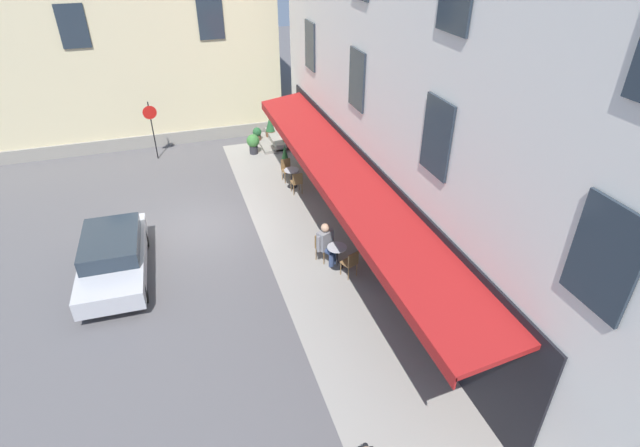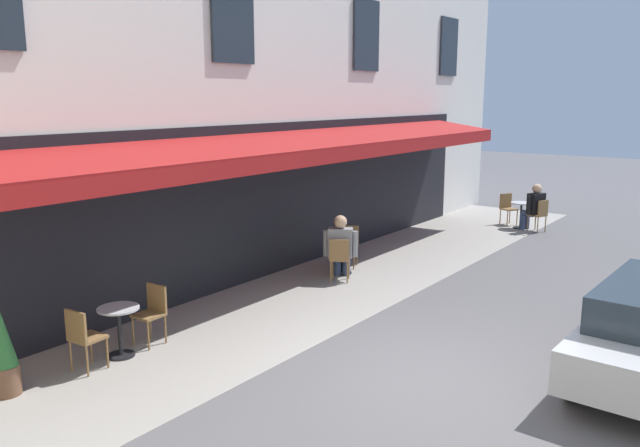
{
  "view_description": "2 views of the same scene",
  "coord_description": "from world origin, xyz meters",
  "px_view_note": "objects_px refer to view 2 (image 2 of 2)",
  "views": [
    {
      "loc": [
        -15.07,
        0.56,
        9.28
      ],
      "look_at": [
        -2.95,
        -3.4,
        1.29
      ],
      "focal_mm": 27.63,
      "sensor_mm": 36.0,
      "label": 1
    },
    {
      "loc": [
        7.37,
        3.7,
        3.75
      ],
      "look_at": [
        -1.81,
        -3.05,
        1.46
      ],
      "focal_mm": 35.79,
      "sensor_mm": 36.0,
      "label": 2
    }
  ],
  "objects_px": {
    "cafe_table_near_entrance": "(119,324)",
    "cafe_chair_wicker_kerbside": "(340,256)",
    "potted_plant_mid_terrace": "(4,354)",
    "seated_patron_in_black": "(534,206)",
    "seated_companion_in_grey": "(341,245)",
    "cafe_chair_wicker_facing_street": "(152,309)",
    "cafe_table_streetside": "(343,251)",
    "cafe_chair_wicker_near_door": "(540,213)",
    "cafe_chair_wicker_by_window": "(349,242)",
    "cafe_table_mid_terrace": "(521,211)",
    "cafe_chair_wicker_corner_right": "(83,334)",
    "cafe_chair_wicker_under_awning": "(507,206)"
  },
  "relations": [
    {
      "from": "cafe_chair_wicker_facing_street",
      "to": "cafe_table_mid_terrace",
      "type": "height_order",
      "value": "cafe_chair_wicker_facing_street"
    },
    {
      "from": "cafe_chair_wicker_corner_right",
      "to": "cafe_chair_wicker_by_window",
      "type": "relative_size",
      "value": 1.0
    },
    {
      "from": "cafe_chair_wicker_facing_street",
      "to": "seated_companion_in_grey",
      "type": "bearing_deg",
      "value": 175.78
    },
    {
      "from": "cafe_table_streetside",
      "to": "cafe_chair_wicker_kerbside",
      "type": "relative_size",
      "value": 0.82
    },
    {
      "from": "cafe_chair_wicker_by_window",
      "to": "potted_plant_mid_terrace",
      "type": "distance_m",
      "value": 7.8
    },
    {
      "from": "potted_plant_mid_terrace",
      "to": "cafe_table_mid_terrace",
      "type": "bearing_deg",
      "value": 173.2
    },
    {
      "from": "potted_plant_mid_terrace",
      "to": "cafe_chair_wicker_corner_right",
      "type": "bearing_deg",
      "value": 168.79
    },
    {
      "from": "cafe_chair_wicker_under_awning",
      "to": "cafe_chair_wicker_kerbside",
      "type": "relative_size",
      "value": 1.0
    },
    {
      "from": "cafe_chair_wicker_facing_street",
      "to": "cafe_chair_wicker_under_awning",
      "type": "relative_size",
      "value": 1.0
    },
    {
      "from": "cafe_chair_wicker_by_window",
      "to": "cafe_chair_wicker_near_door",
      "type": "bearing_deg",
      "value": 159.85
    },
    {
      "from": "seated_companion_in_grey",
      "to": "potted_plant_mid_terrace",
      "type": "distance_m",
      "value": 6.87
    },
    {
      "from": "cafe_table_streetside",
      "to": "seated_companion_in_grey",
      "type": "height_order",
      "value": "seated_companion_in_grey"
    },
    {
      "from": "cafe_table_streetside",
      "to": "cafe_chair_wicker_kerbside",
      "type": "height_order",
      "value": "cafe_chair_wicker_kerbside"
    },
    {
      "from": "cafe_chair_wicker_corner_right",
      "to": "potted_plant_mid_terrace",
      "type": "relative_size",
      "value": 0.81
    },
    {
      "from": "cafe_chair_wicker_corner_right",
      "to": "cafe_table_mid_terrace",
      "type": "xyz_separation_m",
      "value": [
        -13.2,
        1.5,
        -0.06
      ]
    },
    {
      "from": "cafe_chair_wicker_by_window",
      "to": "cafe_table_mid_terrace",
      "type": "bearing_deg",
      "value": 165.33
    },
    {
      "from": "cafe_table_near_entrance",
      "to": "cafe_chair_wicker_kerbside",
      "type": "height_order",
      "value": "cafe_chair_wicker_kerbside"
    },
    {
      "from": "cafe_chair_wicker_near_door",
      "to": "seated_companion_in_grey",
      "type": "relative_size",
      "value": 0.67
    },
    {
      "from": "cafe_table_streetside",
      "to": "potted_plant_mid_terrace",
      "type": "relative_size",
      "value": 0.66
    },
    {
      "from": "cafe_table_mid_terrace",
      "to": "cafe_chair_wicker_corner_right",
      "type": "bearing_deg",
      "value": -6.47
    },
    {
      "from": "potted_plant_mid_terrace",
      "to": "cafe_chair_wicker_near_door",
      "type": "bearing_deg",
      "value": 170.7
    },
    {
      "from": "cafe_chair_wicker_corner_right",
      "to": "seated_patron_in_black",
      "type": "xyz_separation_m",
      "value": [
        -13.06,
        1.89,
        0.17
      ]
    },
    {
      "from": "cafe_chair_wicker_near_door",
      "to": "seated_companion_in_grey",
      "type": "xyz_separation_m",
      "value": [
        7.13,
        -1.84,
        0.17
      ]
    },
    {
      "from": "cafe_table_near_entrance",
      "to": "cafe_table_mid_terrace",
      "type": "xyz_separation_m",
      "value": [
        -12.57,
        1.55,
        0.0
      ]
    },
    {
      "from": "cafe_chair_wicker_facing_street",
      "to": "cafe_table_streetside",
      "type": "distance_m",
      "value": 4.96
    },
    {
      "from": "cafe_table_near_entrance",
      "to": "seated_companion_in_grey",
      "type": "bearing_deg",
      "value": 176.63
    },
    {
      "from": "cafe_chair_wicker_under_awning",
      "to": "potted_plant_mid_terrace",
      "type": "xyz_separation_m",
      "value": [
        14.54,
        -1.16,
        0.0
      ]
    },
    {
      "from": "cafe_chair_wicker_corner_right",
      "to": "cafe_chair_wicker_near_door",
      "type": "xyz_separation_m",
      "value": [
        -12.99,
        2.09,
        0.0
      ]
    },
    {
      "from": "cafe_chair_wicker_facing_street",
      "to": "cafe_chair_wicker_near_door",
      "type": "distance_m",
      "value": 11.93
    },
    {
      "from": "seated_patron_in_black",
      "to": "cafe_chair_wicker_under_awning",
      "type": "bearing_deg",
      "value": -117.57
    },
    {
      "from": "cafe_table_streetside",
      "to": "seated_patron_in_black",
      "type": "height_order",
      "value": "seated_patron_in_black"
    },
    {
      "from": "cafe_chair_wicker_near_door",
      "to": "seated_patron_in_black",
      "type": "relative_size",
      "value": 0.68
    },
    {
      "from": "cafe_chair_wicker_near_door",
      "to": "seated_patron_in_black",
      "type": "bearing_deg",
      "value": -109.49
    },
    {
      "from": "cafe_table_mid_terrace",
      "to": "cafe_chair_wicker_facing_street",
      "type": "bearing_deg",
      "value": -7.54
    },
    {
      "from": "cafe_chair_wicker_facing_street",
      "to": "seated_patron_in_black",
      "type": "relative_size",
      "value": 0.68
    },
    {
      "from": "seated_patron_in_black",
      "to": "potted_plant_mid_terrace",
      "type": "relative_size",
      "value": 1.19
    },
    {
      "from": "cafe_chair_wicker_corner_right",
      "to": "cafe_chair_wicker_near_door",
      "type": "height_order",
      "value": "same"
    },
    {
      "from": "cafe_chair_wicker_by_window",
      "to": "cafe_chair_wicker_kerbside",
      "type": "bearing_deg",
      "value": 25.15
    },
    {
      "from": "cafe_table_near_entrance",
      "to": "cafe_chair_wicker_kerbside",
      "type": "distance_m",
      "value": 5.06
    },
    {
      "from": "potted_plant_mid_terrace",
      "to": "seated_patron_in_black",
      "type": "bearing_deg",
      "value": 171.56
    },
    {
      "from": "potted_plant_mid_terrace",
      "to": "cafe_table_streetside",
      "type": "bearing_deg",
      "value": 178.0
    },
    {
      "from": "cafe_table_mid_terrace",
      "to": "cafe_chair_wicker_under_awning",
      "type": "xyz_separation_m",
      "value": [
        -0.34,
        -0.53,
        0.06
      ]
    },
    {
      "from": "cafe_chair_wicker_facing_street",
      "to": "cafe_table_mid_terrace",
      "type": "xyz_separation_m",
      "value": [
        -11.94,
        1.58,
        -0.06
      ]
    },
    {
      "from": "seated_companion_in_grey",
      "to": "cafe_chair_wicker_corner_right",
      "type": "bearing_deg",
      "value": -2.5
    },
    {
      "from": "cafe_chair_wicker_by_window",
      "to": "seated_patron_in_black",
      "type": "relative_size",
      "value": 0.68
    },
    {
      "from": "seated_patron_in_black",
      "to": "cafe_table_streetside",
      "type": "bearing_deg",
      "value": -14.99
    },
    {
      "from": "cafe_chair_wicker_under_awning",
      "to": "cafe_chair_wicker_by_window",
      "type": "bearing_deg",
      "value": -9.62
    },
    {
      "from": "cafe_chair_wicker_kerbside",
      "to": "seated_companion_in_grey",
      "type": "relative_size",
      "value": 0.67
    },
    {
      "from": "cafe_chair_wicker_kerbside",
      "to": "cafe_table_near_entrance",
      "type": "bearing_deg",
      "value": -4.68
    },
    {
      "from": "cafe_table_near_entrance",
      "to": "seated_patron_in_black",
      "type": "bearing_deg",
      "value": 171.13
    }
  ]
}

